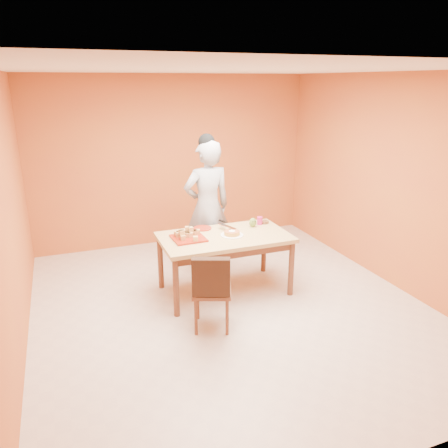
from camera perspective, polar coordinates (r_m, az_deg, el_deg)
name	(u,v)px	position (r m, az deg, el deg)	size (l,w,h in m)	color
floor	(230,307)	(5.35, 0.82, -10.75)	(5.00, 5.00, 0.00)	beige
ceiling	(231,69)	(4.68, 0.97, 19.58)	(5.00, 5.00, 0.00)	white
wall_back	(174,161)	(7.17, -6.60, 8.14)	(4.50, 4.50, 0.00)	#B04E28
wall_left	(7,220)	(4.55, -26.49, 0.44)	(5.00, 5.00, 0.00)	#B04E28
wall_right	(394,182)	(6.02, 21.28, 5.11)	(5.00, 5.00, 0.00)	#B04E28
dining_table	(225,243)	(5.45, 0.09, -2.46)	(1.60, 0.90, 0.76)	tan
dining_chair	(212,289)	(4.72, -1.53, -8.51)	(0.54, 0.60, 0.90)	brown
pastry_pile	(188,233)	(5.29, -4.68, -1.17)	(0.34, 0.34, 0.11)	tan
person	(207,207)	(6.04, -2.19, 2.21)	(0.68, 0.44, 1.85)	#98989B
pastry_platter	(188,238)	(5.31, -4.66, -1.86)	(0.38, 0.38, 0.02)	maroon
red_dinner_plate	(202,228)	(5.67, -2.83, -0.55)	(0.24, 0.24, 0.01)	maroon
white_cake_plate	(232,235)	(5.41, 1.04, -1.46)	(0.28, 0.28, 0.01)	white
sponge_cake	(232,233)	(5.40, 1.05, -1.18)	(0.20, 0.20, 0.04)	gold
cake_server	(227,226)	(5.56, 0.45, -0.30)	(0.06, 0.30, 0.01)	silver
egg_ornament	(253,222)	(5.73, 3.78, 0.20)	(0.10, 0.08, 0.12)	olive
magenta_glass	(260,221)	(5.84, 4.68, 0.44)	(0.07, 0.07, 0.10)	#BB1C61
checker_tin	(265,222)	(5.90, 5.31, 0.27)	(0.11, 0.11, 0.03)	#371E0F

